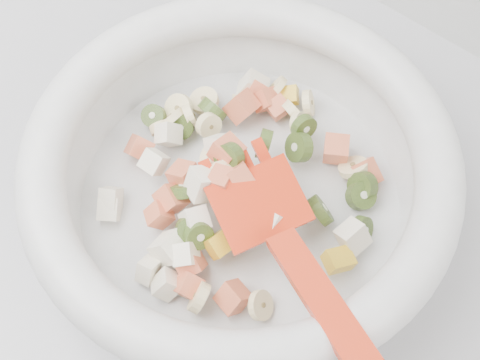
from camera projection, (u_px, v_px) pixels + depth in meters
The scene contains 2 objects.
counter at pixel (259, 351), 0.99m from camera, with size 2.00×0.60×0.90m, color #9C9BA0.
mixing_bowl at pixel (240, 175), 0.56m from camera, with size 0.46×0.36×0.13m.
Camera 1 is at (0.16, 1.22, 1.44)m, focal length 50.00 mm.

